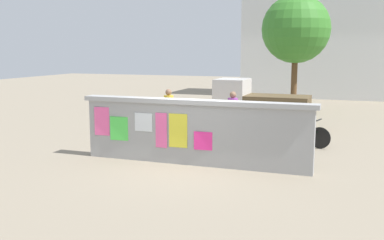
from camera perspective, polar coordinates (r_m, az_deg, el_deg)
ground at (r=19.35m, az=8.16°, el=0.03°), size 60.00×60.00×0.00m
poster_wall at (r=11.58m, az=0.21°, el=-1.46°), size 6.30×0.42×1.72m
auto_rickshaw_truck at (r=17.54m, az=8.29°, el=2.07°), size 3.63×1.57×1.85m
motorcycle at (r=14.09m, az=-1.08°, el=-1.32°), size 1.87×0.69×0.87m
bicycle_near at (r=12.67m, az=10.08°, el=-3.08°), size 1.65×0.61×0.95m
bicycle_far at (r=14.25m, az=14.07°, el=-1.88°), size 1.67×0.55×0.95m
person_walking at (r=14.88m, az=5.25°, el=1.23°), size 0.47×0.47×1.62m
person_bystander at (r=15.73m, az=-3.01°, el=1.68°), size 0.47×0.47×1.62m
tree_roadside at (r=21.94m, az=13.18°, el=11.24°), size 3.22×3.22×5.56m
building_background at (r=30.16m, az=19.10°, el=9.81°), size 12.80×4.66×7.31m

